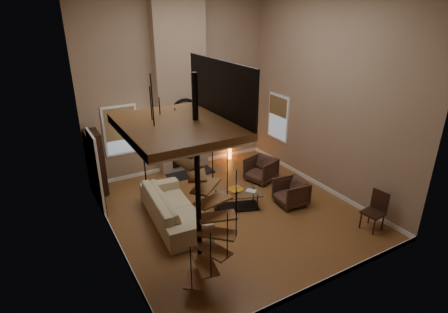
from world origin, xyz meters
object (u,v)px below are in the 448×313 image
coffee_table (236,198)px  armchair_near (262,169)px  sofa (173,207)px  armchair_far (293,192)px  accent_lamp (229,152)px  floor_lamp (142,142)px  hutch (96,162)px  side_chair (376,209)px

coffee_table → armchair_near: bearing=33.6°
sofa → armchair_far: (3.15, -0.82, -0.04)m
sofa → accent_lamp: size_ratio=5.11×
armchair_near → floor_lamp: size_ratio=0.48×
sofa → armchair_far: sofa is taller
accent_lamp → coffee_table: bearing=-117.4°
armchair_far → accent_lamp: (0.11, 3.58, -0.10)m
coffee_table → accent_lamp: accent_lamp is taller
sofa → armchair_near: (3.30, 0.82, -0.04)m
hutch → floor_lamp: 1.41m
armchair_near → armchair_far: bearing=-22.2°
armchair_near → side_chair: size_ratio=0.85×
sofa → coffee_table: bearing=-93.9°
floor_lamp → accent_lamp: (3.26, 0.63, -1.16)m
armchair_far → floor_lamp: 4.44m
hutch → accent_lamp: bearing=3.9°
sofa → floor_lamp: size_ratio=1.56×
sofa → armchair_near: bearing=-72.1°
hutch → armchair_far: (4.44, -3.27, -0.60)m
accent_lamp → armchair_near: bearing=-89.0°
armchair_near → coffee_table: 1.91m
side_chair → floor_lamp: bearing=130.3°
floor_lamp → coffee_table: bearing=-54.3°
hutch → floor_lamp: bearing=-14.0°
sofa → floor_lamp: bearing=3.8°
coffee_table → side_chair: (2.39, -2.46, 0.24)m
hutch → armchair_near: (4.58, -1.64, -0.60)m
sofa → armchair_near: 3.40m
coffee_table → armchair_far: bearing=-21.8°
coffee_table → accent_lamp: bearing=62.6°
coffee_table → hutch: bearing=138.0°
sofa → side_chair: bearing=-119.4°
sofa → hutch: bearing=31.6°
floor_lamp → sofa: bearing=-90.1°
hutch → accent_lamp: size_ratio=3.43×
hutch → floor_lamp: size_ratio=1.04×
accent_lamp → sofa: bearing=-139.7°
armchair_near → coffee_table: armchair_near is taller
armchair_far → coffee_table: bearing=-106.1°
floor_lamp → armchair_far: bearing=-43.2°
side_chair → hutch: bearing=136.2°
floor_lamp → accent_lamp: 3.52m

